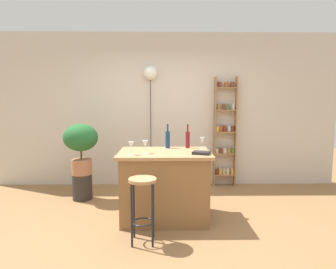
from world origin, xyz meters
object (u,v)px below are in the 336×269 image
spice_shelf (225,132)px  cookbook (201,153)px  bottle_olive_oil (188,139)px  wine_glass_left (145,144)px  bottle_vinegar (168,139)px  wine_glass_right (202,141)px  plant_stool (82,187)px  pendant_globe_light (150,74)px  wine_glass_center (131,145)px  potted_plant (81,143)px  bar_stool (143,196)px

spice_shelf → cookbook: 1.83m
bottle_olive_oil → wine_glass_left: bottle_olive_oil is taller
spice_shelf → bottle_olive_oil: size_ratio=5.99×
spice_shelf → bottle_vinegar: 1.62m
wine_glass_left → wine_glass_right: (0.77, 0.32, 0.00)m
spice_shelf → plant_stool: spice_shelf is taller
bottle_olive_oil → pendant_globe_light: pendant_globe_light is taller
spice_shelf → wine_glass_center: spice_shelf is taller
potted_plant → wine_glass_right: potted_plant is taller
spice_shelf → wine_glass_left: spice_shelf is taller
bar_stool → bottle_vinegar: (0.29, 0.97, 0.50)m
bottle_vinegar → bottle_olive_oil: 0.28m
bar_stool → cookbook: cookbook is taller
cookbook → wine_glass_center: bearing=-158.5°
spice_shelf → wine_glass_right: (-0.59, -1.30, 0.02)m
potted_plant → plant_stool: bearing=0.0°
potted_plant → bottle_olive_oil: 1.71m
bottle_vinegar → wine_glass_right: bottle_vinegar is taller
plant_stool → cookbook: size_ratio=1.96×
bottle_olive_oil → pendant_globe_light: size_ratio=0.15×
bottle_olive_oil → wine_glass_center: size_ratio=2.04×
spice_shelf → wine_glass_right: bearing=-114.5°
plant_stool → wine_glass_right: 2.09m
plant_stool → potted_plant: (0.00, 0.00, 0.71)m
bottle_vinegar → pendant_globe_light: (-0.29, 1.24, 1.02)m
potted_plant → cookbook: (1.78, -0.97, 0.01)m
bottle_olive_oil → cookbook: size_ratio=1.59×
wine_glass_center → plant_stool: bearing=132.4°
wine_glass_center → bar_stool: bearing=-69.4°
wine_glass_center → bottle_olive_oil: bearing=35.0°
potted_plant → pendant_globe_light: size_ratio=0.37×
bar_stool → bottle_olive_oil: 1.24m
potted_plant → wine_glass_center: potted_plant is taller
potted_plant → wine_glass_center: bearing=-47.6°
bar_stool → wine_glass_right: (0.76, 0.88, 0.49)m
potted_plant → wine_glass_center: size_ratio=4.90×
bar_stool → plant_stool: (-1.07, 1.45, -0.33)m
bar_stool → bottle_olive_oil: bottle_olive_oil is taller
spice_shelf → potted_plant: 2.54m
spice_shelf → bar_stool: bearing=-121.8°
spice_shelf → pendant_globe_light: size_ratio=0.91×
spice_shelf → wine_glass_left: (-1.36, -1.62, 0.02)m
bar_stool → pendant_globe_light: size_ratio=0.33×
plant_stool → potted_plant: bearing=0.0°
wine_glass_center → cookbook: 0.88m
plant_stool → cookbook: bearing=-28.5°
plant_stool → potted_plant: size_ratio=0.51×
bottle_vinegar → wine_glass_right: size_ratio=2.08×
bottle_vinegar → cookbook: size_ratio=1.62×
plant_stool → bottle_olive_oil: (1.64, -0.47, 0.83)m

